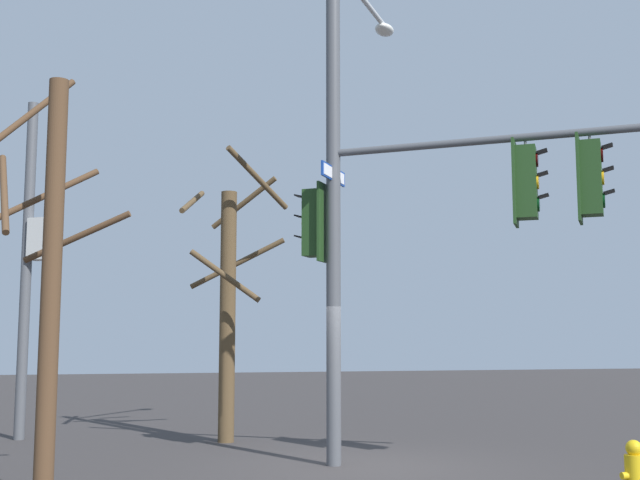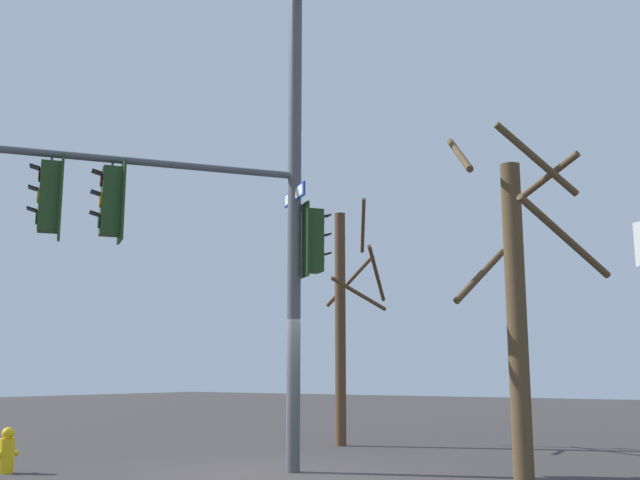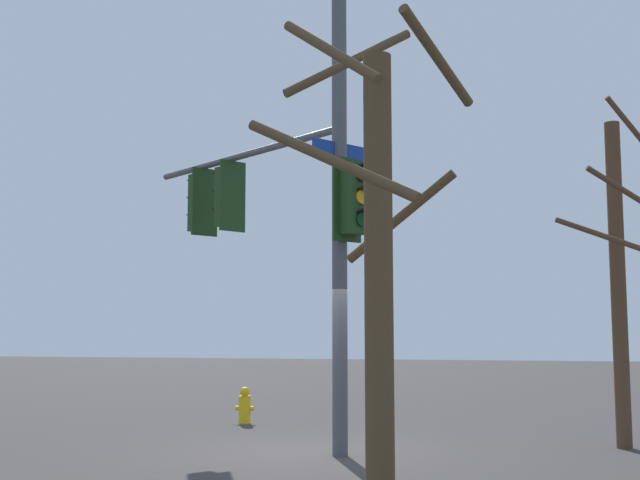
# 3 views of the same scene
# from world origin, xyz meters

# --- Properties ---
(ground_plane) EXTENTS (80.00, 80.00, 0.00)m
(ground_plane) POSITION_xyz_m (0.00, 0.00, 0.00)
(ground_plane) COLOR #373332
(main_signal_pole_assembly) EXTENTS (4.92, 6.09, 8.95)m
(main_signal_pole_assembly) POSITION_xyz_m (-0.59, 0.28, 4.64)
(main_signal_pole_assembly) COLOR #4C4F54
(main_signal_pole_assembly) RESTS_ON ground
(secondary_pole_assembly) EXTENTS (0.63, 0.54, 6.89)m
(secondary_pole_assembly) POSITION_xyz_m (5.37, -5.23, 3.60)
(secondary_pole_assembly) COLOR #4C4F54
(secondary_pole_assembly) RESTS_ON ground
(fire_hydrant) EXTENTS (0.38, 0.24, 0.73)m
(fire_hydrant) POSITION_xyz_m (-2.33, 3.52, 0.34)
(fire_hydrant) COLOR yellow
(fire_hydrant) RESTS_ON ground
(bare_tree_behind_pole) EXTENTS (2.13, 1.88, 5.58)m
(bare_tree_behind_pole) POSITION_xyz_m (4.71, 1.48, 2.84)
(bare_tree_behind_pole) COLOR #503723
(bare_tree_behind_pole) RESTS_ON ground
(bare_tree_across_street) EXTENTS (2.35, 2.51, 5.62)m
(bare_tree_across_street) POSITION_xyz_m (1.53, -3.76, 2.80)
(bare_tree_across_street) COLOR brown
(bare_tree_across_street) RESTS_ON ground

